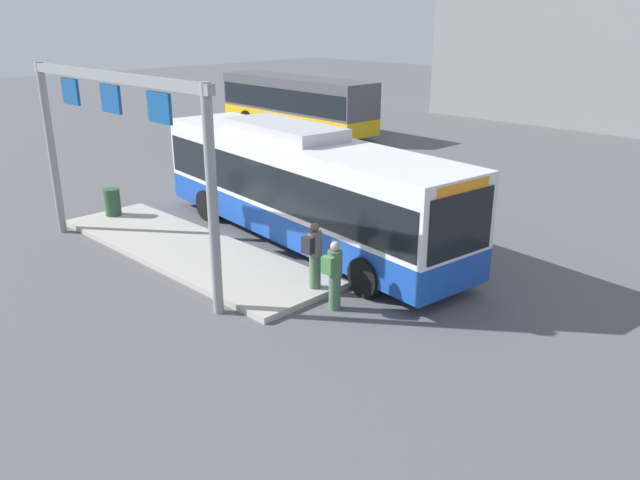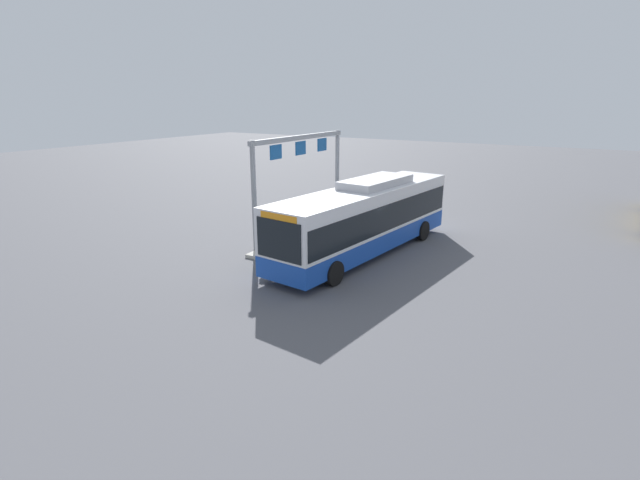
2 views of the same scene
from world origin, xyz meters
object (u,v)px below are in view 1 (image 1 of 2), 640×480
object	(u,v)px
person_boarding	(314,254)
person_waiting_near	(334,274)
bus_main	(302,183)
bus_background_left	(296,101)
trash_bin	(112,202)

from	to	relation	value
person_boarding	person_waiting_near	distance (m)	1.00
bus_main	person_waiting_near	bearing A→B (deg)	-28.30
bus_background_left	trash_bin	size ratio (longest dim) A/B	12.18
bus_main	person_boarding	size ratio (longest dim) A/B	7.21
bus_main	bus_background_left	bearing A→B (deg)	144.08
person_boarding	trash_bin	distance (m)	9.02
bus_background_left	trash_bin	bearing A→B (deg)	-60.78
person_waiting_near	bus_background_left	bearing A→B (deg)	41.89
person_boarding	person_waiting_near	xyz separation A→B (m)	(0.94, -0.29, -0.16)
person_waiting_near	trash_bin	distance (m)	9.94
trash_bin	person_waiting_near	bearing A→B (deg)	1.26
person_waiting_near	trash_bin	world-z (taller)	person_waiting_near
person_boarding	person_waiting_near	world-z (taller)	person_boarding
bus_background_left	person_waiting_near	size ratio (longest dim) A/B	6.56
bus_background_left	person_boarding	distance (m)	22.90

